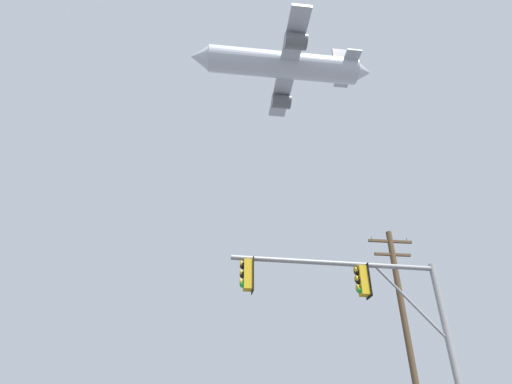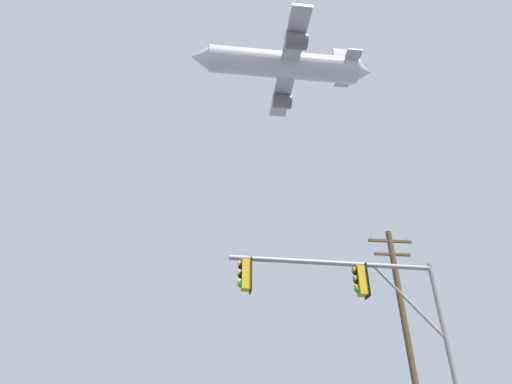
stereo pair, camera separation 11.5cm
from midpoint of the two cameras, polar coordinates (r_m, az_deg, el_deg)
signal_pole_near at (r=13.25m, az=15.45°, el=-15.65°), size 6.54×0.62×6.71m
utility_pole at (r=20.42m, az=19.75°, el=-18.19°), size 2.20×0.28×10.84m
airplane at (r=61.76m, az=3.65°, el=16.78°), size 25.66×19.83×7.04m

